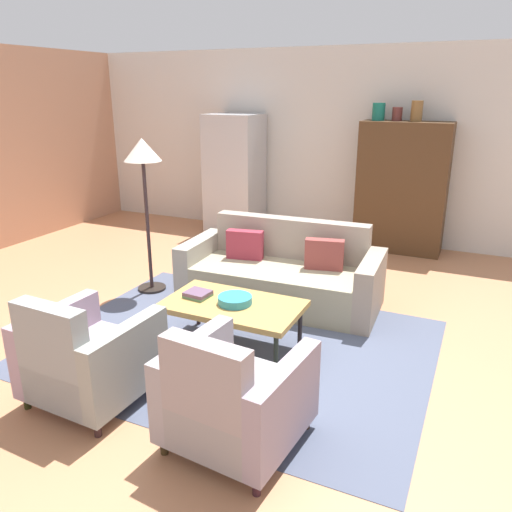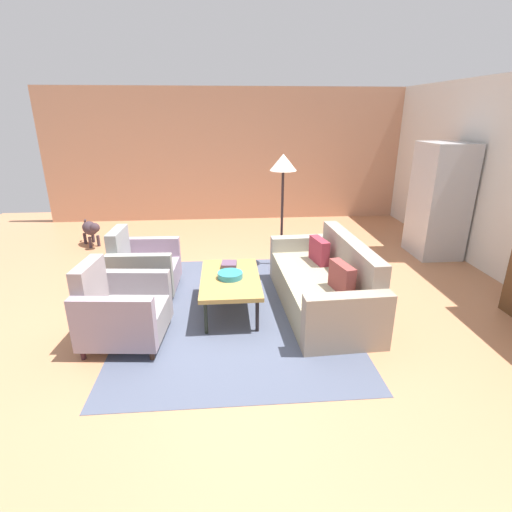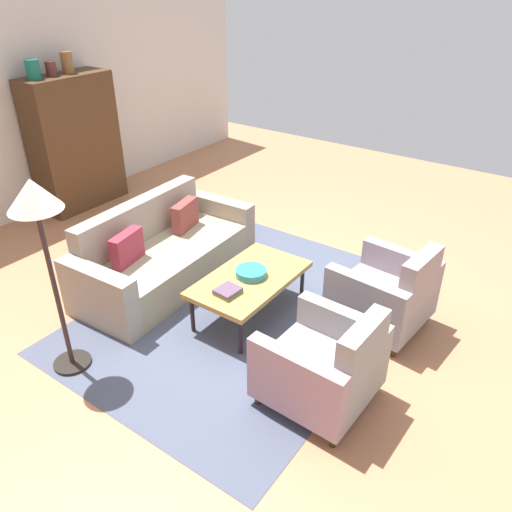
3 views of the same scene
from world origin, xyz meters
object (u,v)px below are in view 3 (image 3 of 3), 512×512
Objects in this scene: vase_small at (67,62)px; couch at (161,255)px; cabinet at (75,143)px; armchair_left at (327,368)px; coffee_table at (250,280)px; book_stack at (228,291)px; fruit_bowl at (251,273)px; floor_lamp at (37,214)px; vase_round at (51,69)px; armchair_right at (388,296)px; vase_tall at (33,69)px.

couch is at bearing -111.17° from vase_small.
armchair_left is at bearing -106.69° from cabinet.
book_stack reaches higher than coffee_table.
fruit_bowl reaches higher than book_stack.
book_stack is at bearing -36.31° from floor_lamp.
coffee_table is 1.31m from armchair_left.
coffee_table is at bearing -102.90° from cabinet.
cabinet is at bearing 77.10° from coffee_table.
vase_round is 0.68× the size of vase_small.
armchair_left reaches higher than couch.
armchair_right is at bearing -92.72° from cabinet.
book_stack is at bearing 71.32° from couch.
floor_lamp reaches higher than coffee_table.
armchair_left reaches higher than fruit_bowl.
vase_small is at bearing 91.36° from armchair_right.
couch is 11.84× the size of vase_round.
armchair_left is 1.33m from fruit_bowl.
vase_small is at bearing 0.00° from vase_tall.
couch is 1.25m from book_stack.
vase_round is (0.67, 2.38, 1.60)m from couch.
armchair_left is 2.45m from floor_lamp.
fruit_bowl is 3.96m from vase_small.
cabinet reaches higher than coffee_table.
couch is 3.04m from vase_small.
coffee_table is 1.36× the size of armchair_right.
cabinet reaches higher than armchair_right.
coffee_table is 0.08m from fruit_bowl.
cabinet is (0.22, 4.74, 0.56)m from armchair_right.
armchair_left is 3.89× the size of book_stack.
armchair_left is 5.14m from vase_round.
fruit_bowl is 0.37m from book_stack.
armchair_left is at bearing -105.03° from vase_round.
floor_lamp is at bearing 150.79° from coffee_table.
armchair_left is 4.98m from cabinet.
vase_small reaches higher than vase_round.
vase_round is 0.25m from vase_small.
armchair_left is at bearing -107.81° from vase_small.
armchair_right is 3.09m from floor_lamp.
vase_round reaches higher than fruit_bowl.
armchair_left is 3.30× the size of vase_small.
coffee_table is at bearing 87.58° from couch.
couch is 1.92m from floor_lamp.
cabinet reaches higher than floor_lamp.
floor_lamp is (-1.91, -2.74, -0.47)m from vase_tall.
vase_round is at bearing 77.15° from armchair_left.
cabinet is at bearing 0.68° from vase_tall.
floor_lamp is at bearing -131.38° from vase_small.
cabinet is at bearing 1.81° from vase_round.
vase_small reaches higher than couch.
armchair_left is 2.95× the size of fruit_bowl.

